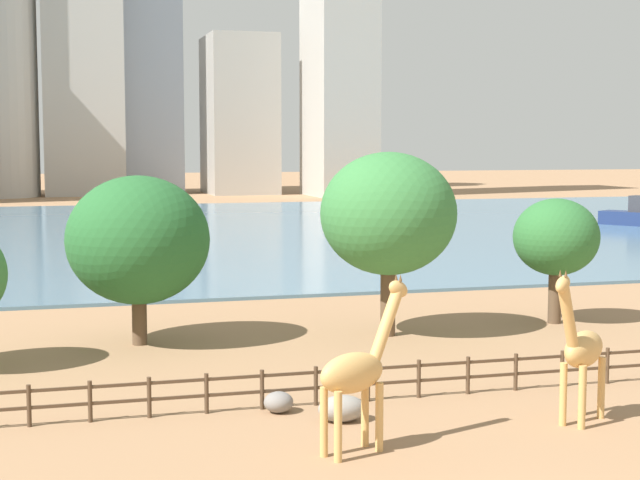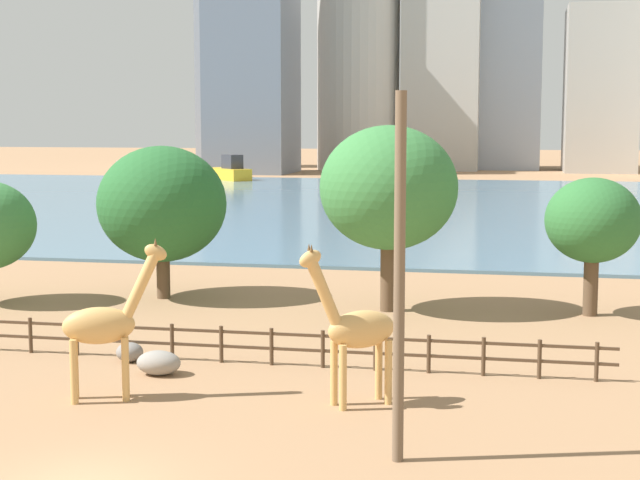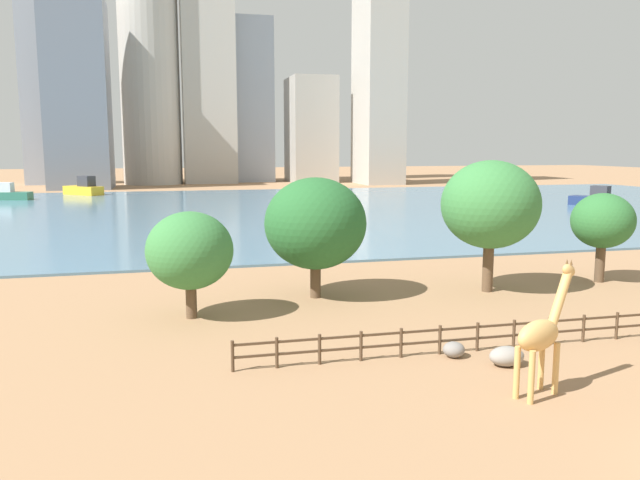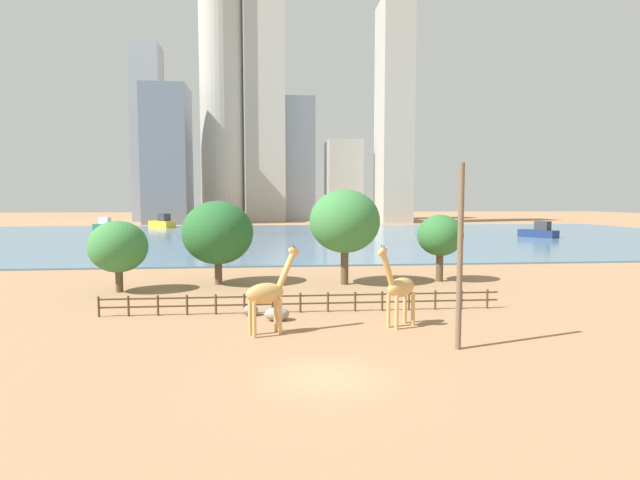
# 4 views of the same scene
# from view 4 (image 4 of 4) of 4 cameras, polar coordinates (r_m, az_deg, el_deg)

# --- Properties ---
(ground_plane) EXTENTS (400.00, 400.00, 0.00)m
(ground_plane) POSITION_cam_4_polar(r_m,az_deg,el_deg) (100.31, -4.34, 0.42)
(ground_plane) COLOR #9E7551
(harbor_water) EXTENTS (180.00, 86.00, 0.20)m
(harbor_water) POSITION_cam_4_polar(r_m,az_deg,el_deg) (97.32, -4.30, 0.35)
(harbor_water) COLOR slate
(harbor_water) RESTS_ON ground
(giraffe_tall) EXTENTS (3.20, 1.83, 4.89)m
(giraffe_tall) POSITION_cam_4_polar(r_m,az_deg,el_deg) (27.39, -5.94, -6.01)
(giraffe_tall) COLOR tan
(giraffe_tall) RESTS_ON ground
(giraffe_companion) EXTENTS (2.89, 2.35, 4.92)m
(giraffe_companion) POSITION_cam_4_polar(r_m,az_deg,el_deg) (29.20, 9.03, -5.38)
(giraffe_companion) COLOR tan
(giraffe_companion) RESTS_ON ground
(utility_pole) EXTENTS (0.28, 0.28, 9.12)m
(utility_pole) POSITION_cam_4_polar(r_m,az_deg,el_deg) (25.16, 15.70, -1.91)
(utility_pole) COLOR brown
(utility_pole) RESTS_ON ground
(boulder_near_fence) EXTENTS (0.95, 0.90, 0.68)m
(boulder_near_fence) POSITION_cam_4_polar(r_m,az_deg,el_deg) (32.30, -7.93, -7.95)
(boulder_near_fence) COLOR gray
(boulder_near_fence) RESTS_ON ground
(boulder_by_pole) EXTENTS (1.50, 1.09, 0.82)m
(boulder_by_pole) POSITION_cam_4_polar(r_m,az_deg,el_deg) (30.78, -4.94, -8.42)
(boulder_by_pole) COLOR gray
(boulder_by_pole) RESTS_ON ground
(enclosure_fence) EXTENTS (26.12, 0.14, 1.30)m
(enclosure_fence) POSITION_cam_4_polar(r_m,az_deg,el_deg) (32.76, -1.96, -6.99)
(enclosure_fence) COLOR #4C3826
(enclosure_fence) RESTS_ON ground
(tree_left_large) EXTENTS (6.08, 6.08, 8.24)m
(tree_left_large) POSITION_cam_4_polar(r_m,az_deg,el_deg) (43.03, 2.84, 2.13)
(tree_left_large) COLOR brown
(tree_left_large) RESTS_ON ground
(tree_center_broad) EXTENTS (4.57, 4.57, 5.70)m
(tree_center_broad) POSITION_cam_4_polar(r_m,az_deg,el_deg) (42.58, -22.07, -0.73)
(tree_center_broad) COLOR brown
(tree_center_broad) RESTS_ON ground
(tree_right_tall) EXTENTS (4.09, 4.09, 6.01)m
(tree_right_tall) POSITION_cam_4_polar(r_m,az_deg,el_deg) (45.93, 13.58, 0.47)
(tree_right_tall) COLOR brown
(tree_right_tall) RESTS_ON ground
(tree_left_small) EXTENTS (6.09, 6.09, 7.26)m
(tree_left_small) POSITION_cam_4_polar(r_m,az_deg,el_deg) (43.90, -11.61, 0.82)
(tree_left_small) COLOR brown
(tree_left_small) RESTS_ON ground
(boat_ferry) EXTENTS (7.10, 3.96, 2.96)m
(boat_ferry) POSITION_cam_4_polar(r_m,az_deg,el_deg) (129.79, -23.13, 1.55)
(boat_ferry) COLOR #337259
(boat_ferry) RESTS_ON harbor_water
(boat_sailboat) EXTENTS (7.83, 7.83, 3.58)m
(boat_sailboat) POSITION_cam_4_polar(r_m,az_deg,el_deg) (135.93, -17.57, 1.92)
(boat_sailboat) COLOR gold
(boat_sailboat) RESTS_ON harbor_water
(boat_tug) EXTENTS (5.78, 7.34, 3.10)m
(boat_tug) POSITION_cam_4_polar(r_m,az_deg,el_deg) (103.50, 23.75, 0.86)
(boat_tug) COLOR navy
(boat_tug) RESTS_ON harbor_water
(skyline_tower_needle) EXTENTS (11.46, 15.64, 27.30)m
(skyline_tower_needle) POSITION_cam_4_polar(r_m,az_deg,el_deg) (173.12, 2.66, 6.72)
(skyline_tower_needle) COLOR #ADA89E
(skyline_tower_needle) RESTS_ON ground
(skyline_block_central) EXTENTS (13.08, 11.91, 85.78)m
(skyline_block_central) POSITION_cam_4_polar(r_m,az_deg,el_deg) (176.30, -6.28, 16.24)
(skyline_block_central) COLOR #B7B2A8
(skyline_block_central) RESTS_ON ground
(skyline_tower_glass) EXTENTS (14.33, 14.33, 106.79)m
(skyline_tower_glass) POSITION_cam_4_polar(r_m,az_deg,el_deg) (177.25, -11.24, 19.61)
(skyline_tower_glass) COLOR #B7B2A8
(skyline_tower_glass) RESTS_ON ground
(skyline_block_left) EXTENTS (11.55, 15.19, 42.58)m
(skyline_block_left) POSITION_cam_4_polar(r_m,az_deg,el_deg) (180.05, -2.59, 9.07)
(skyline_block_left) COLOR #939EAD
(skyline_block_left) RESTS_ON ground
(skyline_block_right) EXTENTS (9.56, 15.33, 69.42)m
(skyline_block_right) POSITION_cam_4_polar(r_m,az_deg,el_deg) (165.76, 8.44, 14.09)
(skyline_block_right) COLOR #B7B2A8
(skyline_block_right) RESTS_ON ground
(skyline_tower_short) EXTENTS (13.05, 14.29, 41.11)m
(skyline_tower_short) POSITION_cam_4_polar(r_m,az_deg,el_deg) (159.60, -17.05, 9.18)
(skyline_tower_short) COLOR slate
(skyline_tower_short) RESTS_ON ground
(skyline_block_wide) EXTENTS (9.55, 10.23, 58.92)m
(skyline_block_wide) POSITION_cam_4_polar(r_m,az_deg,el_deg) (182.58, -19.06, 11.34)
(skyline_block_wide) COLOR #939EAD
(skyline_block_wide) RESTS_ON ground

